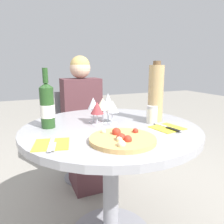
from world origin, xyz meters
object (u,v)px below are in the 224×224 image
dining_table (111,152)px  pizza_large (122,139)px  chair_behind_diner (81,136)px  tall_carafe (156,93)px  seated_diner (84,128)px  wine_bottle (47,106)px

dining_table → pizza_large: 0.31m
dining_table → chair_behind_diner: bearing=86.6°
dining_table → tall_carafe: (0.30, -0.00, 0.33)m
seated_diner → pizza_large: (-0.10, -0.98, 0.23)m
chair_behind_diner → tall_carafe: 1.03m
pizza_large → chair_behind_diner: bearing=84.7°
pizza_large → tall_carafe: tall_carafe is taller
chair_behind_diner → seated_diner: bearing=90.0°
seated_diner → wine_bottle: seated_diner is taller
wine_bottle → tall_carafe: (0.62, -0.12, 0.05)m
chair_behind_diner → tall_carafe: size_ratio=2.26×
dining_table → seated_diner: bearing=85.9°
dining_table → pizza_large: (-0.05, -0.25, 0.17)m
chair_behind_diner → wine_bottle: 0.95m
seated_diner → wine_bottle: (-0.38, -0.61, 0.34)m
seated_diner → tall_carafe: (0.24, -0.73, 0.39)m
chair_behind_diner → wine_bottle: size_ratio=2.53×
dining_table → seated_diner: seated_diner is taller
seated_diner → pizza_large: size_ratio=3.77×
chair_behind_diner → pizza_large: (-0.10, -1.11, 0.34)m
wine_bottle → tall_carafe: bearing=-10.6°
tall_carafe → pizza_large: bearing=-144.2°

